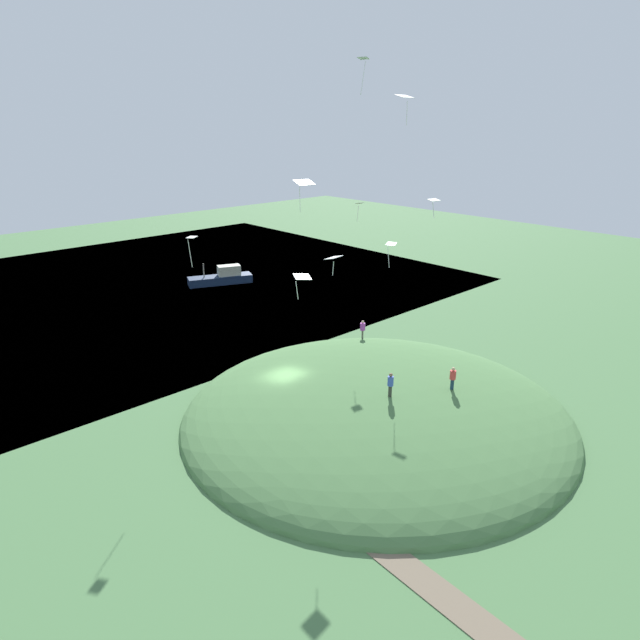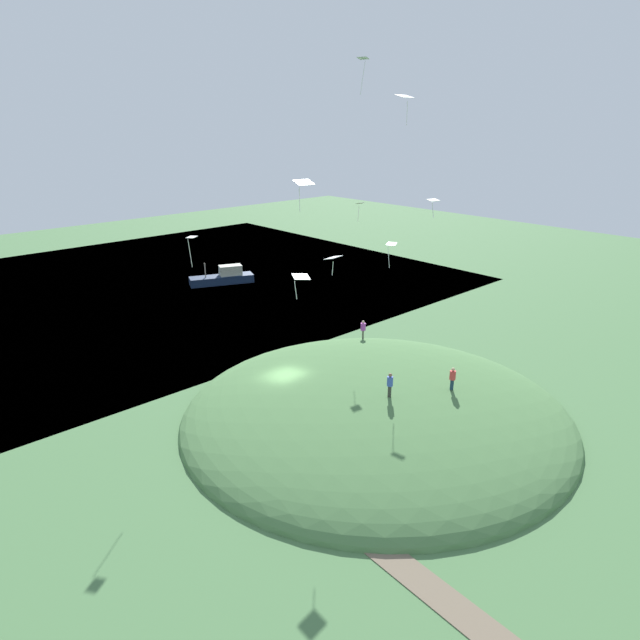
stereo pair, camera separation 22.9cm
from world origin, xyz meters
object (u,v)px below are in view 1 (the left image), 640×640
Objects in this scene: kite_6 at (434,201)px; kite_4 at (359,205)px; kite_2 at (192,240)px; kite_3 at (404,97)px; person_near_shore at (453,376)px; kite_0 at (391,246)px; kite_8 at (302,277)px; boat_on_lake at (222,278)px; kite_1 at (334,258)px; kite_5 at (363,62)px; person_watching_kites at (363,327)px; person_on_hilltop at (390,382)px; kite_7 at (304,184)px.

kite_4 is at bearing 149.03° from kite_6.
kite_4 is 15.42m from kite_6.
kite_3 is (7.50, 12.14, 8.83)m from kite_2.
person_near_shore is 0.84× the size of kite_3.
kite_2 is at bearing -91.76° from kite_4.
kite_8 is at bearing -68.62° from kite_0.
kite_1 is at bearing -88.85° from boat_on_lake.
kite_2 is (-13.91, -10.66, 8.49)m from person_near_shore.
kite_2 is 15.26m from kite_5.
kite_1 is at bearing -77.95° from kite_0.
kite_4 is 0.79× the size of kite_5.
person_watching_kites is 1.53× the size of kite_6.
kite_1 is 11.21m from kite_5.
kite_5 is (32.37, -10.46, 21.12)m from boat_on_lake.
kite_3 is at bearing -163.14° from person_watching_kites.
person_on_hilltop is at bearing -51.11° from kite_3.
kite_3 reaches higher than kite_8.
kite_5 is (1.76, -5.24, 11.60)m from kite_0.
person_on_hilltop is 18.54m from kite_3.
kite_5 reaches higher than kite_8.
kite_5 is at bearing -28.50° from person_on_hilltop.
kite_2 reaches higher than boat_on_lake.
kite_4 is at bearing 88.24° from kite_2.
kite_0 is 13.86m from kite_8.
kite_1 reaches higher than boat_on_lake.
person_near_shore is at bearing 37.45° from kite_2.
kite_4 is 1.13× the size of kite_8.
kite_8 is (12.00, -0.81, 0.03)m from kite_2.
kite_6 is (6.59, -4.36, 4.25)m from kite_0.
person_watching_kites is at bearing 122.99° from kite_1.
person_near_shore is at bearing 36.44° from kite_5.
kite_5 is 1.05× the size of kite_7.
person_near_shore is 1.47× the size of kite_6.
kite_3 is 5.70m from kite_5.
person_near_shore is (37.57, -6.63, 2.12)m from boat_on_lake.
boat_on_lake is 38.21m from person_near_shore.
kite_0 is at bearing 111.38° from kite_8.
boat_on_lake is 4.23× the size of kite_0.
kite_2 is 15.90m from kite_6.
kite_1 is 0.60× the size of kite_2.
kite_0 is 8.97m from kite_6.
kite_7 is (-7.08, -3.46, 0.66)m from kite_6.
kite_6 reaches higher than kite_8.
kite_2 is 1.48× the size of kite_8.
person_near_shore is 17.06m from kite_4.
kite_5 reaches higher than kite_6.
kite_8 is (0.06, -7.44, 8.33)m from person_on_hilltop.
kite_2 is at bearing -146.78° from kite_7.
kite_0 is 0.97× the size of kite_7.
person_on_hilltop is 13.52m from kite_7.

